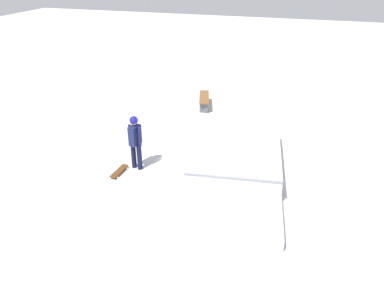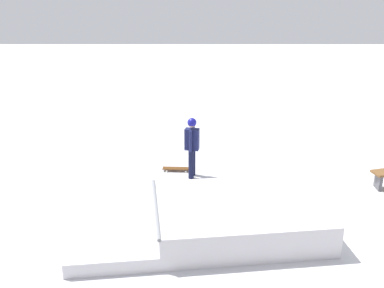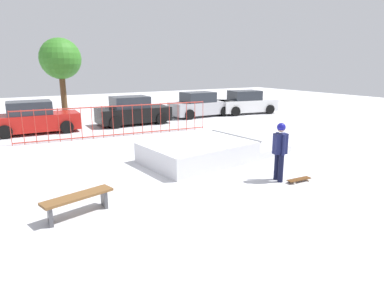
# 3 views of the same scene
# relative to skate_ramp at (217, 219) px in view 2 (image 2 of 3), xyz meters

# --- Properties ---
(ground_plane) EXTENTS (60.00, 60.00, 0.00)m
(ground_plane) POSITION_rel_skate_ramp_xyz_m (-1.56, -0.26, -0.32)
(ground_plane) COLOR silver
(skate_ramp) EXTENTS (5.68, 3.25, 0.74)m
(skate_ramp) POSITION_rel_skate_ramp_xyz_m (0.00, 0.00, 0.00)
(skate_ramp) COLOR silver
(skate_ramp) RESTS_ON ground
(skater) EXTENTS (0.42, 0.43, 1.73)m
(skater) POSITION_rel_skate_ramp_xyz_m (0.55, -2.94, 0.69)
(skater) COLOR black
(skater) RESTS_ON ground
(skateboard) EXTENTS (0.81, 0.29, 0.09)m
(skateboard) POSITION_rel_skate_ramp_xyz_m (1.00, -3.33, -0.24)
(skateboard) COLOR #593314
(skateboard) RESTS_ON ground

